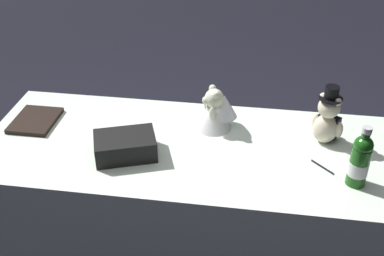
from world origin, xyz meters
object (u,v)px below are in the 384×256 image
at_px(champagne_bottle, 360,160).
at_px(gift_case_black, 125,146).
at_px(teddy_bear_groom, 328,119).
at_px(signing_pen, 322,166).
at_px(guestbook, 35,120).
at_px(teddy_bear_bride, 216,111).

bearing_deg(champagne_bottle, gift_case_black, 176.86).
bearing_deg(teddy_bear_groom, signing_pen, -97.37).
bearing_deg(champagne_bottle, guestbook, 170.39).
relative_size(teddy_bear_groom, teddy_bear_bride, 1.32).
height_order(teddy_bear_bride, guestbook, teddy_bear_bride).
bearing_deg(teddy_bear_bride, champagne_bottle, -29.13).
relative_size(teddy_bear_groom, gift_case_black, 0.93).
bearing_deg(signing_pen, champagne_bottle, -35.21).
bearing_deg(gift_case_black, signing_pen, 2.34).
xyz_separation_m(teddy_bear_bride, champagne_bottle, (0.62, -0.35, 0.03)).
relative_size(teddy_bear_bride, guestbook, 0.88).
bearing_deg(teddy_bear_groom, gift_case_black, -164.61).
bearing_deg(teddy_bear_bride, gift_case_black, -142.63).
height_order(teddy_bear_bride, gift_case_black, teddy_bear_bride).
bearing_deg(signing_pen, teddy_bear_bride, 152.58).
distance_m(teddy_bear_groom, guestbook, 1.44).
bearing_deg(champagne_bottle, teddy_bear_groom, 108.41).
xyz_separation_m(teddy_bear_groom, signing_pen, (-0.03, -0.21, -0.11)).
height_order(champagne_bottle, guestbook, champagne_bottle).
bearing_deg(teddy_bear_bride, signing_pen, -27.42).
distance_m(teddy_bear_groom, teddy_bear_bride, 0.53).
bearing_deg(guestbook, signing_pen, -6.88).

